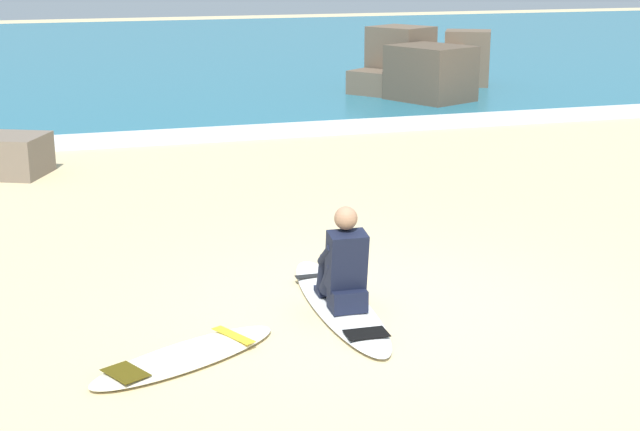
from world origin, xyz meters
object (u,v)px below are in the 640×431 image
surfer_seated (344,268)px  shoreline_rock (15,156)px  surfboard_main (339,304)px  surfboard_spare_near (185,356)px

surfer_seated → shoreline_rock: size_ratio=1.03×
surfboard_main → surfboard_spare_near: 1.73m
surfboard_spare_near → shoreline_rock: size_ratio=1.98×
surfboard_main → surfboard_spare_near: same height
surfer_seated → surfboard_spare_near: bearing=-158.4°
surfer_seated → shoreline_rock: 7.21m
surfboard_main → surfer_seated: surfer_seated is taller
surfer_seated → surfboard_spare_near: size_ratio=0.52×
surfboard_main → shoreline_rock: 7.09m
surfboard_main → shoreline_rock: (-2.90, 6.46, 0.26)m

